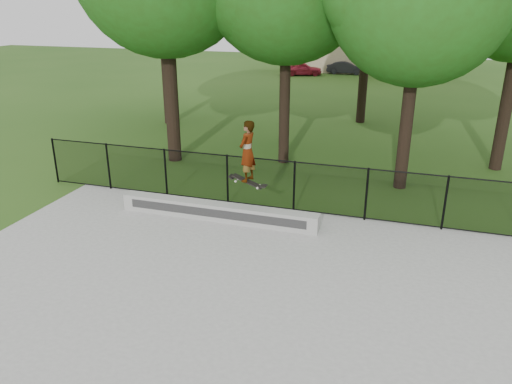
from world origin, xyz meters
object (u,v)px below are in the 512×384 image
car_a (302,69)px  skater_airborne (247,153)px  grind_ledge (218,212)px  car_c (411,73)px  car_b (346,68)px

car_a → skater_airborne: bearing=171.0°
grind_ledge → car_c: bearing=81.2°
car_a → car_b: 3.80m
grind_ledge → skater_airborne: (0.87, -0.00, 1.76)m
grind_ledge → car_c: (4.37, 28.27, 0.27)m
car_c → grind_ledge: bearing=-176.2°
grind_ledge → car_a: bearing=98.2°
grind_ledge → car_a: size_ratio=1.77×
grind_ledge → car_b: (-0.76, 30.39, 0.22)m
car_a → skater_airborne: 29.02m
car_b → skater_airborne: bearing=-176.9°
grind_ledge → car_c: size_ratio=1.56×
skater_airborne → car_c: bearing=82.9°
car_b → car_c: car_c is taller
car_b → skater_airborne: size_ratio=1.56×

